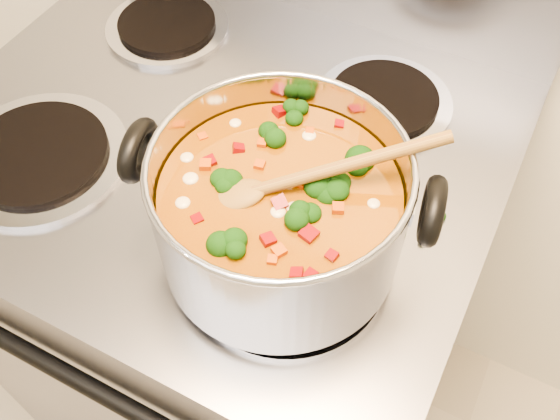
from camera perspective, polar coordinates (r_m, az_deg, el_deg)
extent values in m
cube|color=gray|center=(1.25, -3.99, -7.45)|extent=(0.78, 0.68, 0.92)
cylinder|color=black|center=(0.84, -17.78, -14.71)|extent=(0.66, 0.02, 0.02)
cylinder|color=#A5A5AD|center=(0.89, -21.13, 4.55)|extent=(0.24, 0.24, 0.01)
cylinder|color=black|center=(0.89, -21.28, 4.89)|extent=(0.19, 0.19, 0.01)
cylinder|color=#A5A5AD|center=(0.73, 0.57, -5.14)|extent=(0.24, 0.24, 0.01)
cylinder|color=black|center=(0.73, 0.58, -4.81)|extent=(0.19, 0.19, 0.01)
cylinder|color=#A5A5AD|center=(1.05, -10.26, 16.10)|extent=(0.20, 0.20, 0.01)
cylinder|color=black|center=(1.05, -10.32, 16.45)|extent=(0.15, 0.15, 0.01)
cylinder|color=#A5A5AD|center=(0.92, 9.46, 9.70)|extent=(0.20, 0.20, 0.01)
cylinder|color=black|center=(0.91, 9.53, 10.06)|extent=(0.15, 0.15, 0.01)
cylinder|color=#ADADB5|center=(0.67, 0.00, 0.06)|extent=(0.27, 0.27, 0.15)
torus|color=#ADADB5|center=(0.61, 0.00, 4.10)|extent=(0.27, 0.27, 0.01)
cylinder|color=#84530C|center=(0.69, 0.00, -0.91)|extent=(0.26, 0.26, 0.11)
torus|color=black|center=(0.67, -12.80, 5.34)|extent=(0.04, 0.08, 0.08)
torus|color=black|center=(0.63, 13.75, -0.07)|extent=(0.04, 0.08, 0.08)
ellipsoid|color=black|center=(0.62, 7.29, -1.30)|extent=(0.04, 0.04, 0.03)
ellipsoid|color=black|center=(0.64, 0.91, 1.27)|extent=(0.04, 0.04, 0.03)
ellipsoid|color=black|center=(0.62, 0.94, -0.86)|extent=(0.04, 0.04, 0.03)
ellipsoid|color=black|center=(0.65, -4.19, 1.77)|extent=(0.04, 0.04, 0.03)
ellipsoid|color=black|center=(0.66, 0.95, 3.79)|extent=(0.04, 0.04, 0.03)
ellipsoid|color=black|center=(0.66, -6.42, 2.74)|extent=(0.04, 0.04, 0.03)
ellipsoid|color=black|center=(0.60, 2.96, -4.01)|extent=(0.04, 0.04, 0.03)
ellipsoid|color=black|center=(0.68, 2.49, 5.80)|extent=(0.04, 0.04, 0.03)
ellipsoid|color=maroon|center=(0.64, 8.89, 0.15)|extent=(0.01, 0.01, 0.01)
ellipsoid|color=maroon|center=(0.70, -1.11, 7.65)|extent=(0.01, 0.01, 0.01)
ellipsoid|color=maroon|center=(0.66, -5.45, 3.60)|extent=(0.01, 0.01, 0.01)
ellipsoid|color=maroon|center=(0.69, 3.21, 6.10)|extent=(0.01, 0.01, 0.01)
ellipsoid|color=maroon|center=(0.61, -0.87, -2.26)|extent=(0.01, 0.01, 0.01)
ellipsoid|color=maroon|center=(0.62, -5.87, -1.56)|extent=(0.01, 0.01, 0.01)
ellipsoid|color=maroon|center=(0.71, 4.86, 7.73)|extent=(0.01, 0.01, 0.01)
ellipsoid|color=maroon|center=(0.68, 8.40, 4.83)|extent=(0.01, 0.01, 0.01)
ellipsoid|color=maroon|center=(0.67, 1.48, 4.39)|extent=(0.01, 0.01, 0.01)
ellipsoid|color=maroon|center=(0.60, -2.50, -3.38)|extent=(0.01, 0.01, 0.01)
ellipsoid|color=maroon|center=(0.63, -6.17, -0.78)|extent=(0.01, 0.01, 0.01)
ellipsoid|color=maroon|center=(0.61, 1.34, -2.46)|extent=(0.01, 0.01, 0.01)
ellipsoid|color=maroon|center=(0.64, -9.75, -0.11)|extent=(0.01, 0.01, 0.01)
ellipsoid|color=maroon|center=(0.63, -6.99, 0.09)|extent=(0.01, 0.01, 0.01)
ellipsoid|color=#B04009|center=(0.59, 0.35, -5.80)|extent=(0.01, 0.01, 0.01)
ellipsoid|color=#B04009|center=(0.64, 4.36, 0.92)|extent=(0.01, 0.01, 0.01)
ellipsoid|color=#B04009|center=(0.59, -0.33, -5.22)|extent=(0.01, 0.01, 0.01)
ellipsoid|color=#B04009|center=(0.63, -9.50, -0.94)|extent=(0.01, 0.01, 0.01)
ellipsoid|color=#B04009|center=(0.65, -8.50, 1.76)|extent=(0.01, 0.01, 0.01)
ellipsoid|color=#B04009|center=(0.63, -4.46, -0.29)|extent=(0.01, 0.01, 0.01)
ellipsoid|color=#B04009|center=(0.72, -0.45, 8.56)|extent=(0.01, 0.01, 0.01)
ellipsoid|color=#B04009|center=(0.64, 5.58, 0.37)|extent=(0.01, 0.01, 0.01)
ellipsoid|color=#B04009|center=(0.62, 7.72, -2.49)|extent=(0.01, 0.01, 0.01)
ellipsoid|color=beige|center=(0.62, -2.64, -1.44)|extent=(0.02, 0.02, 0.01)
ellipsoid|color=beige|center=(0.60, 4.91, -4.98)|extent=(0.02, 0.02, 0.01)
ellipsoid|color=beige|center=(0.62, -8.74, -2.36)|extent=(0.02, 0.02, 0.01)
ellipsoid|color=beige|center=(0.68, 3.26, 5.80)|extent=(0.02, 0.02, 0.01)
ellipsoid|color=beige|center=(0.68, -3.04, 5.34)|extent=(0.02, 0.02, 0.01)
ellipsoid|color=beige|center=(0.70, 3.77, 7.37)|extent=(0.02, 0.02, 0.01)
ellipsoid|color=beige|center=(0.65, 1.68, 2.07)|extent=(0.02, 0.02, 0.01)
ellipsoid|color=beige|center=(0.66, -6.66, 3.27)|extent=(0.02, 0.02, 0.01)
ellipsoid|color=olive|center=(0.64, -3.97, 1.30)|extent=(0.08, 0.07, 0.03)
cylinder|color=olive|center=(0.63, 5.69, 3.96)|extent=(0.19, 0.14, 0.07)
ellipsoid|color=black|center=(0.71, -13.16, -11.07)|extent=(0.01, 0.01, 0.01)
ellipsoid|color=black|center=(0.67, 9.31, -17.49)|extent=(0.01, 0.01, 0.01)
ellipsoid|color=black|center=(0.85, 10.68, 4.86)|extent=(0.01, 0.01, 0.01)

